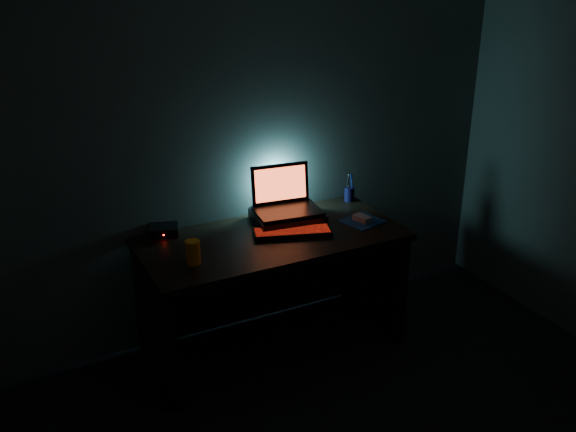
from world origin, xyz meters
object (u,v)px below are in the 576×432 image
object	(u,v)px
juice_glass	(193,252)
laptop	(285,200)
keyboard	(292,232)
pen_cup	(349,194)
router	(164,230)
mouse	(362,218)

from	to	relation	value
juice_glass	laptop	bearing A→B (deg)	24.84
keyboard	pen_cup	size ratio (longest dim) A/B	5.08
pen_cup	router	bearing A→B (deg)	178.63
mouse	pen_cup	bearing A→B (deg)	56.12
laptop	keyboard	world-z (taller)	laptop
laptop	pen_cup	size ratio (longest dim) A/B	4.44
laptop	keyboard	bearing A→B (deg)	-98.93
router	juice_glass	bearing A→B (deg)	-69.01
laptop	router	xyz separation A→B (m)	(-0.72, 0.10, -0.09)
laptop	keyboard	size ratio (longest dim) A/B	0.87
laptop	mouse	distance (m)	0.48
pen_cup	juice_glass	world-z (taller)	juice_glass
mouse	router	xyz separation A→B (m)	(-1.11, 0.35, 0.01)
keyboard	router	size ratio (longest dim) A/B	2.42
keyboard	mouse	world-z (taller)	mouse
juice_glass	keyboard	bearing A→B (deg)	8.47
keyboard	juice_glass	xyz separation A→B (m)	(-0.62, -0.09, 0.05)
mouse	pen_cup	xyz separation A→B (m)	(0.11, 0.32, 0.03)
router	laptop	bearing A→B (deg)	8.73
laptop	keyboard	xyz separation A→B (m)	(-0.06, -0.23, -0.11)
mouse	pen_cup	distance (m)	0.34
laptop	router	distance (m)	0.73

